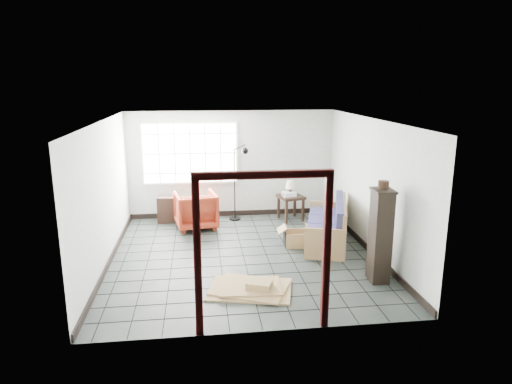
{
  "coord_description": "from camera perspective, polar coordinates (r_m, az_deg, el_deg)",
  "views": [
    {
      "loc": [
        -0.79,
        -8.22,
        3.29
      ],
      "look_at": [
        0.29,
        0.3,
        1.19
      ],
      "focal_mm": 32.0,
      "sensor_mm": 36.0,
      "label": 1
    }
  ],
  "objects": [
    {
      "name": "projector",
      "position": [
        10.9,
        4.15,
        -0.25
      ],
      "size": [
        0.33,
        0.27,
        0.1
      ],
      "rotation": [
        0.0,
        0.0,
        0.16
      ],
      "color": "silver",
      "rests_on": "side_table"
    },
    {
      "name": "futon_sofa",
      "position": [
        9.61,
        9.13,
        -4.39
      ],
      "size": [
        1.33,
        2.18,
        0.91
      ],
      "rotation": [
        0.0,
        0.0,
        -0.29
      ],
      "color": "olive",
      "rests_on": "ground"
    },
    {
      "name": "room_shell",
      "position": [
        8.44,
        -1.7,
        2.74
      ],
      "size": [
        5.02,
        5.52,
        2.61
      ],
      "color": "#B0B5AE",
      "rests_on": "ground"
    },
    {
      "name": "cardboard_pile",
      "position": [
        7.5,
        -0.59,
        -11.86
      ],
      "size": [
        1.49,
        1.25,
        0.19
      ],
      "rotation": [
        0.0,
        0.0,
        -0.28
      ],
      "color": "#9C6F4B",
      "rests_on": "ground"
    },
    {
      "name": "open_box",
      "position": [
        9.39,
        5.02,
        -5.81
      ],
      "size": [
        0.78,
        0.41,
        0.43
      ],
      "rotation": [
        0.0,
        0.0,
        -0.04
      ],
      "color": "#9C6F4B",
      "rests_on": "ground"
    },
    {
      "name": "armchair",
      "position": [
        10.48,
        -7.53,
        -2.05
      ],
      "size": [
        1.02,
        0.98,
        0.92
      ],
      "primitive_type": "imported",
      "rotation": [
        0.0,
        0.0,
        3.32
      ],
      "color": "maroon",
      "rests_on": "ground"
    },
    {
      "name": "window_panel",
      "position": [
        11.05,
        -8.24,
        4.82
      ],
      "size": [
        2.32,
        0.08,
        1.52
      ],
      "color": "silver",
      "rests_on": "ground"
    },
    {
      "name": "side_table",
      "position": [
        11.0,
        4.38,
        -0.99
      ],
      "size": [
        0.67,
        0.67,
        0.61
      ],
      "rotation": [
        0.0,
        0.0,
        0.25
      ],
      "color": "black",
      "rests_on": "ground"
    },
    {
      "name": "ground",
      "position": [
        8.89,
        -1.61,
        -7.98
      ],
      "size": [
        5.5,
        5.5,
        0.0
      ],
      "primitive_type": "plane",
      "color": "black",
      "rests_on": "ground"
    },
    {
      "name": "tall_shelf",
      "position": [
        7.85,
        15.28,
        -5.21
      ],
      "size": [
        0.35,
        0.45,
        1.59
      ],
      "rotation": [
        0.0,
        0.0,
        -0.05
      ],
      "color": "black",
      "rests_on": "ground"
    },
    {
      "name": "pot",
      "position": [
        7.65,
        15.64,
        0.86
      ],
      "size": [
        0.2,
        0.2,
        0.13
      ],
      "rotation": [
        0.0,
        0.0,
        0.12
      ],
      "color": "black",
      "rests_on": "tall_shelf"
    },
    {
      "name": "doorway_trim",
      "position": [
        5.9,
        0.91,
        -5.17
      ],
      "size": [
        1.8,
        0.08,
        2.2
      ],
      "color": "#3D0E0E",
      "rests_on": "ground"
    },
    {
      "name": "floor_lamp",
      "position": [
        10.84,
        -2.06,
        1.49
      ],
      "size": [
        0.49,
        0.41,
        1.85
      ],
      "rotation": [
        0.0,
        0.0,
        -0.18
      ],
      "color": "black",
      "rests_on": "ground"
    },
    {
      "name": "table_lamp",
      "position": [
        10.92,
        4.31,
        0.85
      ],
      "size": [
        0.27,
        0.27,
        0.36
      ],
      "rotation": [
        0.0,
        0.0,
        0.16
      ],
      "color": "black",
      "rests_on": "side_table"
    },
    {
      "name": "console_shelf",
      "position": [
        11.05,
        -10.12,
        -2.12
      ],
      "size": [
        0.82,
        0.37,
        0.62
      ],
      "rotation": [
        0.0,
        0.0,
        -0.08
      ],
      "color": "black",
      "rests_on": "ground"
    }
  ]
}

